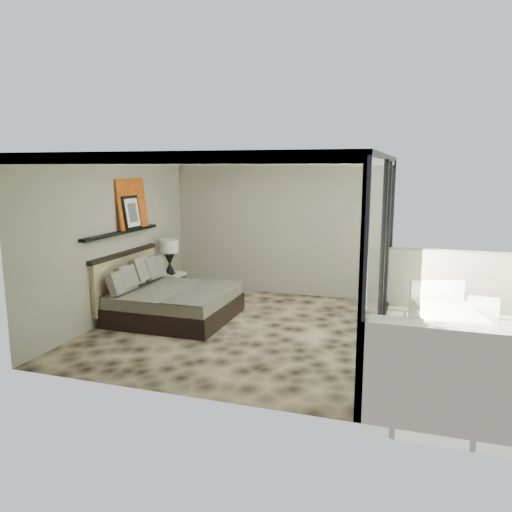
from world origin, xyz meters
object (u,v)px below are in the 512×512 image
(nightstand, at_px, (170,287))
(lounger, at_px, (449,322))
(ottoman, at_px, (483,314))
(table_lamp, at_px, (169,252))
(bed, at_px, (170,300))

(nightstand, distance_m, lounger, 5.28)
(nightstand, xyz_separation_m, ottoman, (5.78, -0.12, -0.00))
(nightstand, distance_m, table_lamp, 0.71)
(table_lamp, relative_size, ottoman, 1.40)
(table_lamp, height_order, ottoman, table_lamp)
(table_lamp, bearing_deg, ottoman, -1.25)
(bed, height_order, lounger, bed)
(nightstand, xyz_separation_m, table_lamp, (-0.00, 0.01, 0.71))
(table_lamp, xyz_separation_m, ottoman, (5.79, -0.13, -0.71))
(ottoman, height_order, lounger, lounger)
(nightstand, distance_m, ottoman, 5.78)
(nightstand, bearing_deg, lounger, 13.25)
(bed, xyz_separation_m, lounger, (4.62, 0.57, -0.11))
(table_lamp, bearing_deg, lounger, -7.02)
(lounger, bearing_deg, ottoman, 30.35)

